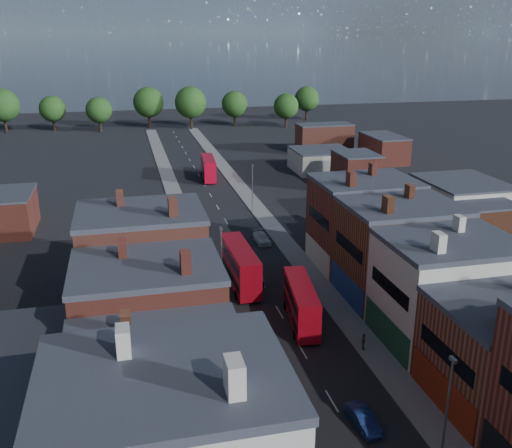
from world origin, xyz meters
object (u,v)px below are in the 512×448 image
bus_0 (240,265)px  ped_1 (241,395)px  car_3 (262,238)px  car_1 (363,419)px  bus_1 (301,303)px  bus_2 (208,168)px  ped_3 (363,341)px  car_2 (252,279)px

bus_0 → ped_1: bus_0 is taller
bus_0 → car_3: (5.96, 13.61, -1.93)m
bus_0 → car_1: (3.92, -27.32, -1.94)m
bus_1 → car_3: bus_1 is taller
bus_1 → ped_1: (-8.87, -12.07, -1.37)m
bus_0 → car_1: size_ratio=2.79×
bus_0 → bus_2: size_ratio=1.06×
ped_1 → car_1: bearing=149.6°
bus_1 → bus_2: size_ratio=0.96×
bus_0 → bus_2: (4.22, 52.27, -0.18)m
bus_1 → bus_2: (-0.00, 62.82, 0.10)m
car_3 → ped_1: bearing=-107.9°
car_3 → ped_3: ped_3 is taller
ped_1 → ped_3: (13.02, 5.57, -0.01)m
car_1 → car_2: size_ratio=0.87×
bus_1 → car_3: size_ratio=2.18×
car_1 → ped_1: (-8.57, 4.70, 0.29)m
bus_1 → bus_2: bearing=97.8°
bus_1 → ped_1: 15.04m
car_2 → ped_1: ped_1 is taller
car_1 → ped_1: ped_1 is taller
bus_0 → car_2: 2.48m
bus_2 → ped_3: (4.15, -69.32, -1.48)m
car_3 → ped_3: 30.75m
ped_1 → ped_3: 14.16m
bus_0 → bus_2: 52.44m
bus_0 → car_3: bearing=65.1°
bus_0 → car_2: bus_0 is taller
bus_2 → ped_3: bus_2 is taller
bus_2 → car_3: bus_2 is taller
ped_3 → bus_1: bearing=50.4°
ped_1 → car_2: bearing=-106.8°
car_1 → car_3: (2.05, 40.93, 0.01)m
car_1 → ped_1: 9.77m
car_2 → ped_3: ped_3 is taller
bus_2 → ped_1: 75.43m
bus_1 → bus_0: bearing=119.6°
bus_1 → car_2: size_ratio=2.21×
car_3 → car_2: bearing=-109.8°
car_2 → ped_1: bearing=-105.5°
bus_2 → car_3: size_ratio=2.26×
bus_0 → bus_2: bus_0 is taller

